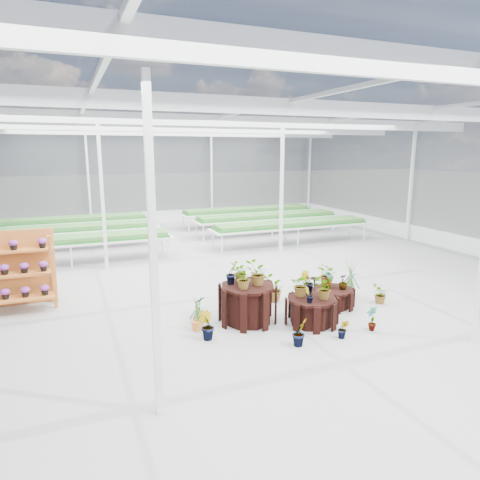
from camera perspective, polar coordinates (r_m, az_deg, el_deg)
name	(u,v)px	position (r m, az deg, el deg)	size (l,w,h in m)	color
ground_plane	(247,296)	(10.74, 0.93, -7.50)	(24.00, 24.00, 0.00)	gray
greenhouse_shell	(247,206)	(10.22, 0.97, 4.49)	(18.00, 24.00, 4.50)	white
steel_frame	(247,206)	(10.22, 0.97, 4.49)	(18.00, 24.00, 4.50)	silver
nursery_benches	(177,231)	(17.28, -8.40, 1.24)	(16.00, 7.00, 0.84)	silver
plinth_tall	(247,304)	(9.08, 1.01, -8.47)	(1.19, 1.19, 0.81)	black
plinth_mid	(312,311)	(9.14, 9.54, -9.30)	(1.07, 1.07, 0.57)	black
plinth_low	(333,297)	(10.23, 12.29, -7.50)	(0.95, 0.95, 0.43)	black
shelf_rack	(15,272)	(10.85, -27.79, -3.79)	(1.68, 0.89, 1.78)	#A85922
nursery_plants	(293,288)	(9.59, 7.02, -6.40)	(4.92, 2.77, 1.33)	#37682E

